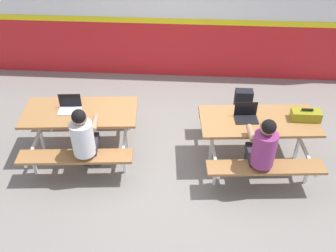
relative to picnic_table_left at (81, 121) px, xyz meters
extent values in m
cube|color=gray|center=(1.28, 0.08, -0.58)|extent=(10.00, 10.00, 0.02)
cube|color=red|center=(1.28, 2.46, -0.02)|extent=(8.00, 0.12, 1.10)
cube|color=yellow|center=(1.28, 2.39, 0.58)|extent=(8.00, 0.03, 0.10)
cube|color=#9E6B3D|center=(0.00, 0.00, 0.15)|extent=(1.70, 0.88, 0.04)
cube|color=#9E6B3D|center=(0.05, -0.63, -0.14)|extent=(1.58, 0.41, 0.04)
cube|color=#9E6B3D|center=(-0.05, 0.63, -0.14)|extent=(1.58, 0.41, 0.04)
cube|color=white|center=(-0.64, -0.05, -0.22)|extent=(0.04, 0.04, 0.70)
cube|color=white|center=(-0.64, -0.05, -0.18)|extent=(0.17, 1.55, 0.04)
cube|color=white|center=(-0.60, -0.56, -0.37)|extent=(0.04, 0.04, 0.41)
cube|color=white|center=(-0.68, 0.45, -0.37)|extent=(0.04, 0.04, 0.41)
cube|color=white|center=(0.64, 0.05, -0.22)|extent=(0.04, 0.04, 0.70)
cube|color=white|center=(0.64, 0.05, -0.18)|extent=(0.17, 1.55, 0.04)
cube|color=white|center=(0.68, -0.45, -0.37)|extent=(0.04, 0.04, 0.41)
cube|color=white|center=(0.60, 0.56, -0.37)|extent=(0.04, 0.04, 0.41)
cube|color=#9E6B3D|center=(2.56, -0.04, 0.15)|extent=(1.70, 0.88, 0.04)
cube|color=#9E6B3D|center=(2.61, -0.68, -0.14)|extent=(1.58, 0.41, 0.04)
cube|color=#9E6B3D|center=(2.51, 0.59, -0.14)|extent=(1.58, 0.41, 0.04)
cube|color=white|center=(1.92, -0.10, -0.22)|extent=(0.04, 0.04, 0.70)
cube|color=white|center=(1.92, -0.10, -0.18)|extent=(0.17, 1.55, 0.04)
cube|color=white|center=(1.96, -0.60, -0.37)|extent=(0.04, 0.04, 0.41)
cube|color=white|center=(1.88, 0.41, -0.37)|extent=(0.04, 0.04, 0.41)
cube|color=white|center=(3.20, 0.01, -0.22)|extent=(0.04, 0.04, 0.70)
cube|color=white|center=(3.20, 0.01, -0.18)|extent=(0.17, 1.55, 0.04)
cube|color=white|center=(3.24, -0.50, -0.37)|extent=(0.04, 0.04, 0.41)
cube|color=white|center=(3.16, 0.52, -0.37)|extent=(0.04, 0.04, 0.41)
cylinder|color=#2D2D38|center=(0.08, -0.31, -0.35)|extent=(0.11, 0.11, 0.45)
cylinder|color=#2D2D38|center=(0.26, -0.29, -0.35)|extent=(0.11, 0.11, 0.45)
cube|color=#2D2D38|center=(0.18, -0.45, -0.06)|extent=(0.33, 0.40, 0.12)
cylinder|color=silver|center=(0.20, -0.62, 0.18)|extent=(0.30, 0.30, 0.48)
cylinder|color=#A57A5B|center=(0.04, -0.43, 0.27)|extent=(0.10, 0.31, 0.08)
cylinder|color=#A57A5B|center=(0.32, -0.41, 0.27)|extent=(0.10, 0.31, 0.08)
sphere|color=#A57A5B|center=(0.20, -0.60, 0.51)|extent=(0.20, 0.20, 0.20)
sphere|color=black|center=(0.20, -0.63, 0.54)|extent=(0.18, 0.18, 0.18)
cylinder|color=#2D2D38|center=(2.43, -0.37, -0.35)|extent=(0.11, 0.11, 0.45)
cylinder|color=#2D2D38|center=(2.60, -0.35, -0.35)|extent=(0.11, 0.11, 0.45)
cube|color=#2D2D38|center=(2.53, -0.51, -0.06)|extent=(0.33, 0.40, 0.12)
cylinder|color=#8C3372|center=(2.54, -0.68, 0.18)|extent=(0.30, 0.30, 0.48)
cylinder|color=#A57A5B|center=(2.39, -0.49, 0.27)|extent=(0.10, 0.31, 0.08)
cylinder|color=#A57A5B|center=(2.66, -0.47, 0.27)|extent=(0.10, 0.31, 0.08)
sphere|color=#A57A5B|center=(2.54, -0.66, 0.51)|extent=(0.20, 0.20, 0.20)
sphere|color=black|center=(2.54, -0.69, 0.54)|extent=(0.18, 0.18, 0.18)
cube|color=silver|center=(-0.14, -0.01, 0.18)|extent=(0.34, 0.25, 0.01)
cube|color=black|center=(-0.15, 0.09, 0.29)|extent=(0.32, 0.03, 0.21)
cube|color=black|center=(2.38, -0.06, 0.18)|extent=(0.34, 0.25, 0.01)
cube|color=black|center=(2.37, 0.05, 0.29)|extent=(0.32, 0.03, 0.21)
cube|color=olive|center=(3.20, 0.01, 0.24)|extent=(0.40, 0.18, 0.14)
cube|color=black|center=(3.20, 0.01, 0.33)|extent=(0.16, 0.02, 0.02)
cube|color=black|center=(2.51, 1.19, -0.35)|extent=(0.30, 0.18, 0.44)
cube|color=black|center=(2.51, 1.30, -0.42)|extent=(0.21, 0.04, 0.19)
camera|label=1|loc=(1.56, -4.42, 3.36)|focal=41.03mm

